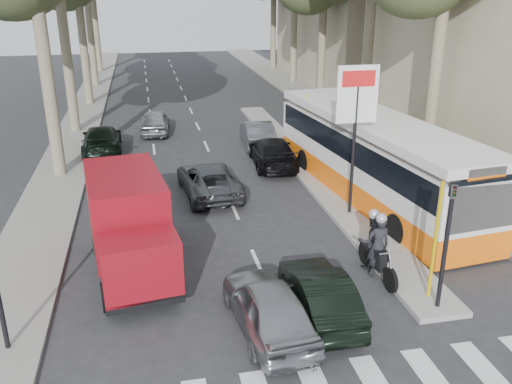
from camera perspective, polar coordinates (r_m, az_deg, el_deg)
ground at (r=15.57m, az=5.06°, el=-10.70°), size 120.00×120.00×0.00m
sidewalk_right at (r=40.51m, az=6.74°, el=9.32°), size 3.20×70.00×0.12m
median_left at (r=41.63m, az=-17.21°, el=8.85°), size 2.40×64.00×0.12m
traffic_island at (r=26.01m, az=5.07°, el=2.82°), size 1.50×26.00×0.16m
billboard at (r=19.59m, az=10.44°, el=7.50°), size 1.50×12.10×5.60m
traffic_light_island at (r=14.45m, az=19.59°, el=-3.41°), size 0.16×0.41×3.60m
silver_hatchback at (r=13.75m, az=1.33°, el=-11.94°), size 2.00×4.17×1.37m
dark_hatchback at (r=14.46m, az=6.71°, el=-10.54°), size 1.35×3.83×1.26m
queue_car_a at (r=22.41m, az=-4.99°, el=1.31°), size 2.49×4.77×1.28m
queue_car_b at (r=25.90m, az=1.74°, el=4.22°), size 2.19×4.85×1.38m
queue_car_c at (r=32.38m, az=-10.60°, el=7.30°), size 1.90×4.15×1.38m
queue_car_d at (r=29.21m, az=0.13°, el=6.19°), size 1.76×4.32×1.39m
queue_car_e at (r=29.15m, az=-15.91°, el=5.34°), size 2.09×4.83×1.38m
red_truck at (r=16.48m, az=-13.23°, el=-3.25°), size 2.76×5.71×2.93m
city_bus at (r=22.22m, az=12.20°, el=3.80°), size 4.20×12.98×3.36m
motorcycle at (r=16.52m, az=12.41°, el=-5.46°), size 0.88×2.42×2.06m
pedestrian_near at (r=24.17m, az=16.53°, el=2.80°), size 0.92×1.11×1.70m
pedestrian_far at (r=28.74m, az=17.97°, el=5.35°), size 1.11×0.88×1.58m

